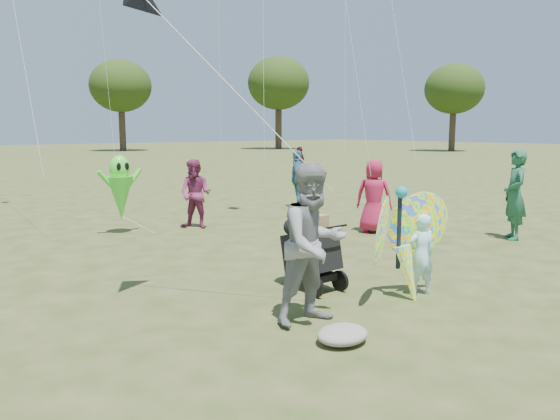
# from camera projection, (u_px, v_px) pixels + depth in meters

# --- Properties ---
(ground) EXTENTS (160.00, 160.00, 0.00)m
(ground) POSITION_uv_depth(u_px,v_px,m) (362.00, 303.00, 7.26)
(ground) COLOR #51592B
(ground) RESTS_ON ground
(child_girl) EXTENTS (0.48, 0.39, 1.14)m
(child_girl) POSITION_uv_depth(u_px,v_px,m) (421.00, 255.00, 7.58)
(child_girl) COLOR #B3E8FD
(child_girl) RESTS_ON ground
(adult_man) EXTENTS (0.99, 0.80, 1.91)m
(adult_man) POSITION_uv_depth(u_px,v_px,m) (314.00, 244.00, 6.42)
(adult_man) COLOR gray
(adult_man) RESTS_ON ground
(grey_bag) EXTENTS (0.60, 0.49, 0.19)m
(grey_bag) POSITION_uv_depth(u_px,v_px,m) (342.00, 334.00, 5.90)
(grey_bag) COLOR gray
(grey_bag) RESTS_ON ground
(crowd_a) EXTENTS (0.87, 0.96, 1.64)m
(crowd_a) POSITION_uv_depth(u_px,v_px,m) (374.00, 196.00, 12.09)
(crowd_a) COLOR #A91B3E
(crowd_a) RESTS_ON ground
(crowd_c) EXTENTS (1.00, 0.98, 1.69)m
(crowd_c) POSITION_uv_depth(u_px,v_px,m) (297.00, 179.00, 16.01)
(crowd_c) COLOR teal
(crowd_c) RESTS_ON ground
(crowd_e) EXTENTS (0.94, 0.98, 1.60)m
(crowd_e) POSITION_uv_depth(u_px,v_px,m) (196.00, 194.00, 12.64)
(crowd_e) COLOR #802A53
(crowd_e) RESTS_ON ground
(crowd_f) EXTENTS (0.80, 0.80, 1.88)m
(crowd_f) POSITION_uv_depth(u_px,v_px,m) (515.00, 195.00, 11.33)
(crowd_f) COLOR #215A3E
(crowd_f) RESTS_ON ground
(crowd_h) EXTENTS (0.98, 0.75, 1.55)m
(crowd_h) POSITION_uv_depth(u_px,v_px,m) (300.00, 165.00, 23.24)
(crowd_h) COLOR #511B1D
(crowd_h) RESTS_ON ground
(jogging_stroller) EXTENTS (0.53, 1.06, 1.09)m
(jogging_stroller) POSITION_uv_depth(u_px,v_px,m) (309.00, 247.00, 7.87)
(jogging_stroller) COLOR black
(jogging_stroller) RESTS_ON ground
(butterfly_kite) EXTENTS (1.74, 0.75, 1.75)m
(butterfly_kite) POSITION_uv_depth(u_px,v_px,m) (403.00, 243.00, 7.35)
(butterfly_kite) COLOR red
(butterfly_kite) RESTS_ON ground
(alien_kite) EXTENTS (1.12, 0.69, 1.74)m
(alien_kite) POSITION_uv_depth(u_px,v_px,m) (121.00, 190.00, 11.90)
(alien_kite) COLOR #49E936
(alien_kite) RESTS_ON ground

